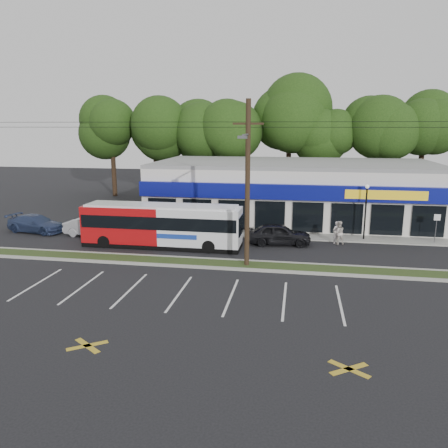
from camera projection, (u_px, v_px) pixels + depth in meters
name	position (u px, v px, depth m)	size (l,w,h in m)	color
ground	(196.00, 269.00, 26.49)	(120.00, 120.00, 0.00)	black
grass_strip	(199.00, 263.00, 27.43)	(40.00, 1.60, 0.12)	#253314
curb_south	(196.00, 267.00, 26.61)	(40.00, 0.25, 0.14)	#9E9E93
curb_north	(202.00, 259.00, 28.25)	(40.00, 0.25, 0.14)	#9E9E93
sidewalk	(284.00, 236.00, 34.30)	(32.00, 2.20, 0.10)	#9E9E93
strip_mall	(293.00, 190.00, 40.30)	(25.00, 12.55, 5.30)	silver
utility_pole	(245.00, 179.00, 25.72)	(50.00, 2.77, 10.00)	black
lamp_post	(366.00, 206.00, 32.54)	(0.30, 0.30, 4.25)	black
sign_post	(437.00, 223.00, 31.74)	(0.45, 0.10, 2.23)	#59595E
tree_line	(283.00, 127.00, 48.98)	(46.76, 6.76, 11.83)	black
metrobus	(162.00, 225.00, 31.04)	(11.38, 2.44, 3.06)	#B30D11
car_dark	(279.00, 234.00, 31.79)	(1.85, 4.60, 1.57)	black
car_silver	(93.00, 227.00, 34.26)	(1.57, 4.51, 1.49)	#B6B8BE
car_blue	(36.00, 224.00, 35.52)	(1.99, 4.89, 1.42)	navy
pedestrian_a	(336.00, 232.00, 32.02)	(0.61, 0.40, 1.67)	silver
pedestrian_b	(339.00, 233.00, 31.79)	(0.85, 0.66, 1.74)	beige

